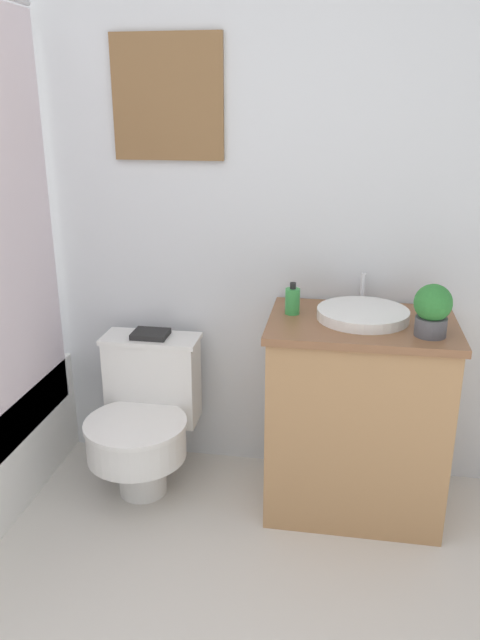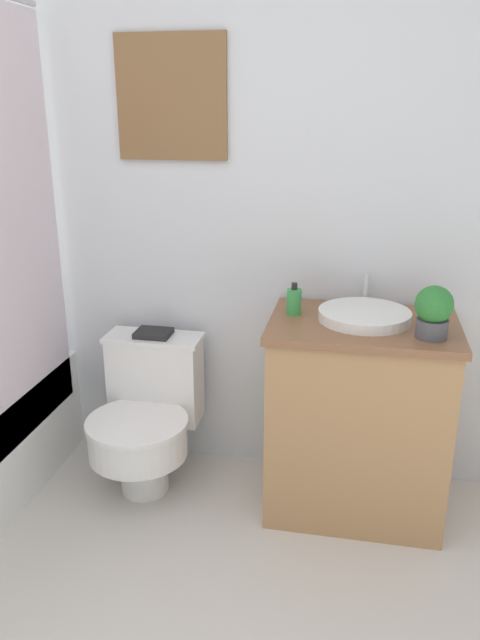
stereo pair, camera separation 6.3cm
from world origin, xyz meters
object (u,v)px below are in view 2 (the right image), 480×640
Objects in this scene: potted_plant at (434,311)px; book_on_tank at (153,333)px; toilet at (147,414)px; sink at (364,315)px; soap_bottle at (294,301)px.

potted_plant is 1.25× the size of book_on_tank.
potted_plant reaches higher than toilet.
potted_plant is (1.13, -0.12, 0.58)m from toilet.
sink reaches higher than toilet.
book_on_tank is (-1.13, 0.25, -0.26)m from potted_plant.
toilet is at bearing -175.64° from soap_bottle.
soap_bottle is 0.84× the size of book_on_tank.
toilet is at bearing -90.00° from book_on_tank.
book_on_tank is at bearing 171.89° from soap_bottle.
sink is 2.03× the size of potted_plant.
sink is 3.04× the size of soap_bottle.
book_on_tank reaches higher than toilet.
sink is at bearing -6.86° from book_on_tank.
potted_plant reaches higher than book_on_tank.
book_on_tank is (0.00, 0.14, 0.32)m from toilet.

